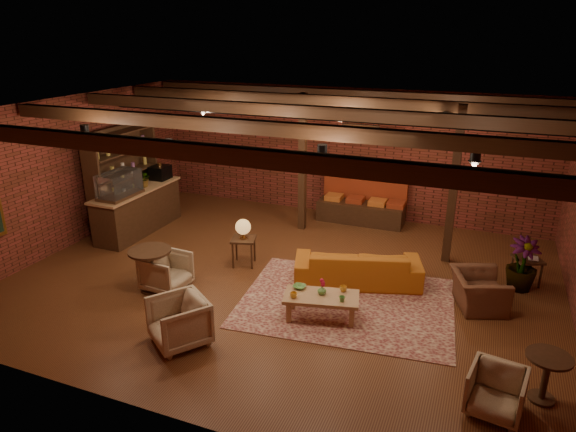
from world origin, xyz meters
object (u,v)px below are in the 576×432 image
at_px(armchair_a, 166,270).
at_px(armchair_far, 496,390).
at_px(sofa, 358,266).
at_px(coffee_table, 321,298).
at_px(armchair_b, 179,319).
at_px(plant_tall, 531,213).
at_px(side_table_lamp, 243,230).
at_px(round_table_left, 151,263).
at_px(armchair_right, 479,285).
at_px(side_table_book, 528,260).
at_px(round_table_right, 547,371).

bearing_deg(armchair_a, armchair_far, -98.49).
height_order(sofa, coffee_table, sofa).
bearing_deg(coffee_table, armchair_b, -139.80).
height_order(armchair_a, plant_tall, plant_tall).
bearing_deg(sofa, armchair_b, 38.49).
relative_size(side_table_lamp, round_table_left, 1.23).
xyz_separation_m(side_table_lamp, armchair_far, (4.81, -2.68, -0.41)).
relative_size(armchair_right, plant_tall, 0.32).
relative_size(armchair_a, armchair_far, 1.13).
height_order(sofa, side_table_book, sofa).
distance_m(round_table_left, armchair_right, 5.78).
distance_m(coffee_table, armchair_far, 3.02).
xyz_separation_m(coffee_table, armchair_b, (-1.76, -1.48, 0.03)).
bearing_deg(armchair_a, plant_tall, -64.47).
xyz_separation_m(armchair_a, armchair_far, (5.66, -1.23, -0.04)).
bearing_deg(armchair_far, round_table_left, 178.75).
bearing_deg(sofa, coffee_table, 63.17).
height_order(armchair_a, armchair_right, armchair_right).
distance_m(sofa, armchair_far, 3.71).
bearing_deg(armchair_right, armchair_far, 167.62).
bearing_deg(armchair_right, side_table_book, -51.85).
bearing_deg(armchair_right, sofa, 67.82).
relative_size(sofa, round_table_right, 3.52).
bearing_deg(round_table_left, round_table_right, -5.40).
distance_m(sofa, round_table_right, 3.81).
distance_m(coffee_table, side_table_book, 4.10).
bearing_deg(round_table_left, armchair_far, -10.48).
xyz_separation_m(armchair_right, armchair_far, (0.33, -2.66, -0.08)).
xyz_separation_m(sofa, armchair_a, (-3.19, -1.54, 0.04)).
xyz_separation_m(coffee_table, side_table_book, (3.18, 2.59, 0.11)).
height_order(side_table_book, plant_tall, plant_tall).
bearing_deg(armchair_a, side_table_lamp, -26.80).
height_order(coffee_table, side_table_lamp, side_table_lamp).
distance_m(coffee_table, plant_tall, 4.01).
xyz_separation_m(sofa, side_table_book, (2.94, 1.14, 0.14)).
bearing_deg(round_table_right, plant_tall, 93.98).
bearing_deg(side_table_book, sofa, -158.82).
bearing_deg(sofa, round_table_left, 8.93).
bearing_deg(side_table_lamp, plant_tall, 10.52).
bearing_deg(side_table_lamp, armchair_far, -29.09).
bearing_deg(armchair_far, sofa, 141.09).
relative_size(side_table_book, plant_tall, 0.21).
height_order(round_table_left, plant_tall, plant_tall).
xyz_separation_m(coffee_table, armchair_a, (-2.94, -0.09, 0.01)).
height_order(sofa, plant_tall, plant_tall).
height_order(round_table_right, plant_tall, plant_tall).
bearing_deg(sofa, plant_tall, 179.87).
bearing_deg(sofa, armchair_far, 114.63).
xyz_separation_m(armchair_b, plant_tall, (4.83, 3.81, 1.08)).
bearing_deg(side_table_lamp, side_table_book, 13.09).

